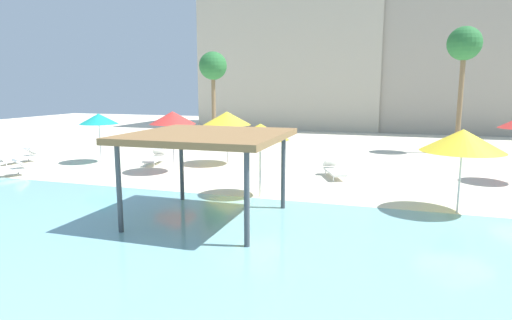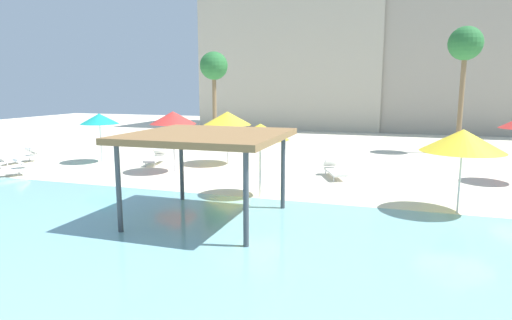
% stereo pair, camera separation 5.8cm
% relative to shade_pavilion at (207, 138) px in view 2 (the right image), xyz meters
% --- Properties ---
extents(ground_plane, '(80.00, 80.00, 0.00)m').
position_rel_shade_pavilion_xyz_m(ground_plane, '(0.60, 1.24, -2.43)').
color(ground_plane, beige).
extents(lagoon_water, '(44.00, 13.50, 0.04)m').
position_rel_shade_pavilion_xyz_m(lagoon_water, '(0.60, -4.01, -2.41)').
color(lagoon_water, '#7AB7C1').
rests_on(lagoon_water, ground).
extents(shade_pavilion, '(4.27, 4.27, 2.59)m').
position_rel_shade_pavilion_xyz_m(shade_pavilion, '(0.00, 0.00, 0.00)').
color(shade_pavilion, '#42474C').
rests_on(shade_pavilion, ground).
extents(beach_umbrella_teal_0, '(1.93, 1.93, 2.53)m').
position_rel_shade_pavilion_xyz_m(beach_umbrella_teal_0, '(-9.30, 7.37, -0.18)').
color(beach_umbrella_teal_0, silver).
rests_on(beach_umbrella_teal_0, ground).
extents(beach_umbrella_yellow_1, '(2.04, 2.04, 2.61)m').
position_rel_shade_pavilion_xyz_m(beach_umbrella_yellow_1, '(0.59, 3.17, -0.11)').
color(beach_umbrella_yellow_1, silver).
rests_on(beach_umbrella_yellow_1, ground).
extents(beach_umbrella_red_2, '(2.07, 2.07, 2.79)m').
position_rel_shade_pavilion_xyz_m(beach_umbrella_red_2, '(-4.46, 6.19, 0.06)').
color(beach_umbrella_red_2, silver).
rests_on(beach_umbrella_red_2, ground).
extents(beach_umbrella_yellow_3, '(2.49, 2.49, 2.61)m').
position_rel_shade_pavilion_xyz_m(beach_umbrella_yellow_3, '(7.08, 3.09, -0.16)').
color(beach_umbrella_yellow_3, silver).
rests_on(beach_umbrella_yellow_3, ground).
extents(beach_umbrella_yellow_5, '(2.38, 2.38, 2.65)m').
position_rel_shade_pavilion_xyz_m(beach_umbrella_yellow_5, '(-2.91, 8.91, -0.11)').
color(beach_umbrella_yellow_5, silver).
rests_on(beach_umbrella_yellow_5, ground).
extents(lounge_chair_0, '(0.97, 1.98, 0.74)m').
position_rel_shade_pavilion_xyz_m(lounge_chair_0, '(-6.43, 7.89, -2.10)').
color(lounge_chair_0, white).
rests_on(lounge_chair_0, ground).
extents(lounge_chair_1, '(1.05, 1.99, 0.74)m').
position_rel_shade_pavilion_xyz_m(lounge_chair_1, '(-13.17, 6.04, -2.10)').
color(lounge_chair_1, white).
rests_on(lounge_chair_1, ground).
extents(lounge_chair_3, '(1.35, 1.97, 0.74)m').
position_rel_shade_pavilion_xyz_m(lounge_chair_3, '(-10.87, 3.01, -2.10)').
color(lounge_chair_3, white).
rests_on(lounge_chair_3, ground).
extents(lounge_chair_4, '(1.27, 1.98, 0.74)m').
position_rel_shade_pavilion_xyz_m(lounge_chair_4, '(2.66, 7.33, -2.10)').
color(lounge_chair_4, white).
rests_on(lounge_chair_4, ground).
extents(palm_tree_0, '(1.90, 1.90, 7.23)m').
position_rel_shade_pavilion_xyz_m(palm_tree_0, '(8.58, 16.36, 3.63)').
color(palm_tree_0, brown).
rests_on(palm_tree_0, ground).
extents(palm_tree_1, '(1.90, 1.90, 6.21)m').
position_rel_shade_pavilion_xyz_m(palm_tree_1, '(-6.89, 16.55, 2.68)').
color(palm_tree_1, brown).
rests_on(palm_tree_1, ground).
extents(hotel_block_0, '(16.39, 9.54, 14.03)m').
position_rel_shade_pavilion_xyz_m(hotel_block_0, '(-4.42, 31.08, 4.58)').
color(hotel_block_0, '#B2A893').
rests_on(hotel_block_0, ground).
extents(hotel_block_1, '(23.81, 8.55, 18.59)m').
position_rel_shade_pavilion_xyz_m(hotel_block_1, '(12.34, 30.87, 6.86)').
color(hotel_block_1, '#9E9384').
rests_on(hotel_block_1, ground).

